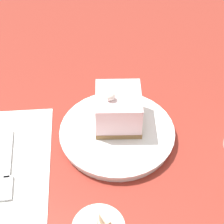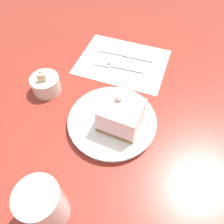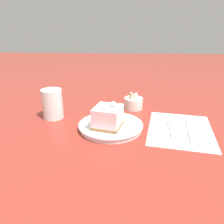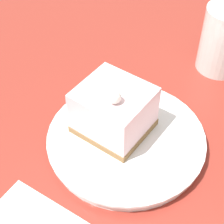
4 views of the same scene
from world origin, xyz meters
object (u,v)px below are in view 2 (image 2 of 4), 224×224
object	(u,v)px
cake_slice	(121,115)
fork	(115,66)
sugar_bowl	(46,84)
drinking_glass	(44,205)
knife	(130,56)
plate	(112,121)

from	to	relation	value
cake_slice	fork	world-z (taller)	cake_slice
sugar_bowl	drinking_glass	xyz separation A→B (m)	(-0.30, -0.11, 0.03)
cake_slice	knife	distance (m)	0.26
drinking_glass	plate	bearing A→B (deg)	-20.80
plate	sugar_bowl	distance (m)	0.21
cake_slice	drinking_glass	xyz separation A→B (m)	(-0.21, 0.10, 0.00)
knife	fork	bearing A→B (deg)	149.11
fork	drinking_glass	world-z (taller)	drinking_glass
fork	sugar_bowl	distance (m)	0.21
cake_slice	sugar_bowl	distance (m)	0.23
plate	cake_slice	distance (m)	0.05
knife	drinking_glass	world-z (taller)	drinking_glass
cake_slice	knife	xyz separation A→B (m)	(0.26, 0.01, -0.05)
plate	knife	distance (m)	0.25
fork	drinking_glass	xyz separation A→B (m)	(-0.42, 0.06, 0.05)
cake_slice	drinking_glass	size ratio (longest dim) A/B	1.00
plate	sugar_bowl	bearing A→B (deg)	67.24
cake_slice	fork	distance (m)	0.22
plate	fork	xyz separation A→B (m)	(0.20, 0.02, -0.01)
plate	cake_slice	bearing A→B (deg)	-110.19
drinking_glass	sugar_bowl	bearing A→B (deg)	20.31
fork	sugar_bowl	world-z (taller)	sugar_bowl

